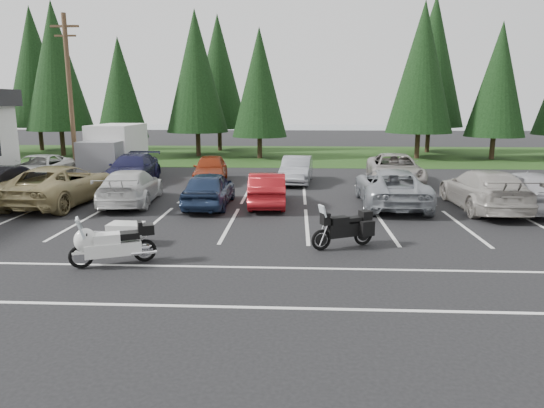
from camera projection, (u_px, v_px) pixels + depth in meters
The scene contains 31 objects.
ground at pixel (211, 232), 16.07m from camera, with size 120.00×120.00×0.00m, color black.
grass_strip at pixel (262, 155), 39.52m from camera, with size 80.00×16.00×0.01m, color #193210.
lake_water at pixel (305, 132), 69.63m from camera, with size 70.00×50.00×0.02m, color slate.
utility_pole at pixel (70, 93), 27.32m from camera, with size 1.60×0.26×9.00m.
box_truck at pixel (112, 150), 28.38m from camera, with size 2.40×5.60×2.90m, color silver, non-canonical shape.
stall_markings at pixel (220, 217), 18.02m from camera, with size 32.00×16.00×0.01m, color silver.
conifer_2 at pixel (56, 66), 37.71m from camera, with size 5.10×5.10×11.89m.
conifer_3 at pixel (120, 88), 36.42m from camera, with size 3.87×3.87×9.02m.
conifer_4 at pixel (196, 72), 37.35m from camera, with size 4.80×4.80×11.17m.
conifer_5 at pixel (259, 83), 36.02m from camera, with size 4.14×4.14×9.63m.
conifer_6 at pixel (422, 68), 35.69m from camera, with size 4.93×4.93×11.48m.
conifer_7 at pixel (499, 80), 35.31m from camera, with size 4.27×4.27×9.94m.
conifer_back_a at pixel (34, 67), 41.97m from camera, with size 5.28×5.28×12.30m.
conifer_back_b at pixel (218, 72), 41.75m from camera, with size 4.97×4.97×11.58m.
conifer_back_c at pixel (433, 62), 40.03m from camera, with size 5.50×5.50×12.81m.
car_near_1 at pixel (3, 185), 20.14m from camera, with size 1.77×5.07×1.67m, color black.
car_near_2 at pixel (60, 185), 20.30m from camera, with size 2.73×5.92×1.64m, color #978758.
car_near_3 at pixel (131, 187), 20.38m from camera, with size 2.02×4.98×1.45m, color silver.
car_near_4 at pixel (209, 189), 19.81m from camera, with size 1.74×4.31×1.47m, color #1C2B48.
car_near_5 at pixel (267, 189), 20.06m from camera, with size 1.46×4.18×1.38m, color maroon.
car_near_6 at pixel (391, 187), 19.96m from camera, with size 2.57×5.56×1.55m, color gray.
car_near_7 at pixel (484, 190), 19.22m from camera, with size 2.25×5.53×1.60m, color #A59F97.
car_near_8 at pixel (528, 190), 19.11m from camera, with size 1.92×4.77×1.63m, color #AEAEB3.
car_far_0 at pixel (38, 169), 25.90m from camera, with size 2.39×5.19×1.44m, color white.
car_far_1 at pixel (132, 169), 25.60m from camera, with size 2.11×5.20×1.51m, color #18183C.
car_far_2 at pixel (210, 169), 25.98m from camera, with size 1.71×4.24×1.44m, color maroon.
car_far_3 at pixel (297, 170), 25.65m from camera, with size 1.48×4.23×1.39m, color gray.
car_far_4 at pixel (395, 169), 25.19m from camera, with size 2.61×5.66×1.57m, color #9C968F.
touring_motorcycle at pixel (113, 240), 12.64m from camera, with size 2.45×0.75×1.36m, color silver, non-canonical shape.
cargo_trailer at pixel (126, 234), 14.57m from camera, with size 1.45×0.81×0.67m, color silver, non-canonical shape.
adventure_motorcycle at pixel (343, 225), 14.16m from camera, with size 2.24×0.78×1.36m, color black, non-canonical shape.
Camera 1 is at (2.81, -15.41, 4.20)m, focal length 32.00 mm.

